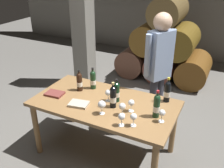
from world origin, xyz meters
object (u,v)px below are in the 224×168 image
wine_bottle_4 (79,82)px  wine_glass_4 (134,117)px  dining_table (105,109)px  wine_bottle_5 (167,91)px  wine_glass_3 (122,117)px  wine_glass_5 (102,105)px  wine_bottle_3 (93,80)px  wine_bottle_0 (113,97)px  sommelier_presenting (159,64)px  leather_ledger (55,94)px  wine_bottle_1 (117,92)px  wine_glass_0 (162,113)px  wine_glass_6 (108,93)px  wine_bottle_2 (157,106)px  wine_glass_2 (131,103)px  tasting_notebook (79,104)px  wine_glass_1 (122,107)px

wine_bottle_4 → wine_glass_4: bearing=-24.0°
dining_table → wine_bottle_4: bearing=164.0°
wine_bottle_5 → wine_glass_3: (-0.28, -0.68, -0.03)m
wine_bottle_4 → wine_glass_5: (0.52, -0.35, -0.01)m
wine_bottle_3 → wine_bottle_0: bearing=-34.1°
sommelier_presenting → wine_bottle_0: bearing=-109.0°
wine_glass_4 → leather_ledger: bearing=171.8°
wine_bottle_3 → leather_ledger: 0.52m
dining_table → wine_bottle_1: wine_bottle_1 is taller
wine_bottle_3 → wine_glass_0: size_ratio=2.02×
wine_bottle_3 → leather_ledger: size_ratio=1.32×
wine_bottle_1 → sommelier_presenting: bearing=65.9°
wine_glass_5 → sommelier_presenting: sommelier_presenting is taller
wine_glass_0 → wine_glass_6: 0.70m
wine_bottle_2 → wine_bottle_4: bearing=172.3°
dining_table → wine_glass_0: bearing=-6.7°
wine_glass_3 → leather_ledger: wine_glass_3 is taller
wine_glass_6 → sommelier_presenting: 0.82m
wine_glass_0 → wine_glass_2: 0.36m
wine_bottle_3 → wine_bottle_5: wine_bottle_5 is taller
dining_table → wine_bottle_1: 0.26m
sommelier_presenting → wine_glass_3: bearing=-92.0°
tasting_notebook → wine_glass_0: bearing=-4.2°
wine_bottle_1 → tasting_notebook: (-0.35, -0.28, -0.11)m
wine_bottle_0 → wine_glass_4: size_ratio=2.15×
wine_glass_6 → wine_bottle_1: bearing=25.9°
wine_bottle_0 → leather_ledger: size_ratio=1.42×
wine_bottle_2 → wine_bottle_3: bearing=164.1°
wine_glass_4 → tasting_notebook: wine_glass_4 is taller
wine_bottle_1 → wine_glass_0: size_ratio=2.01×
wine_glass_1 → tasting_notebook: (-0.54, -0.04, -0.09)m
wine_bottle_3 → wine_glass_2: wine_bottle_3 is taller
wine_glass_2 → wine_bottle_5: bearing=53.3°
tasting_notebook → wine_bottle_1: bearing=27.8°
wine_glass_0 → wine_glass_2: bearing=173.4°
wine_glass_2 → leather_ledger: size_ratio=0.66×
wine_bottle_0 → wine_glass_2: 0.22m
wine_bottle_2 → wine_glass_5: size_ratio=1.97×
wine_bottle_3 → wine_glass_1: bearing=-33.8°
dining_table → wine_bottle_5: (0.65, 0.35, 0.22)m
tasting_notebook → sommelier_presenting: size_ratio=0.13×
wine_bottle_0 → wine_bottle_1: 0.14m
wine_bottle_1 → wine_glass_4: bearing=-45.1°
wine_bottle_5 → sommelier_presenting: bearing=120.6°
wine_glass_2 → leather_ledger: bearing=-175.6°
wine_glass_4 → wine_bottle_1: bearing=134.9°
leather_ledger → wine_bottle_5: bearing=15.1°
wine_glass_1 → wine_glass_6: size_ratio=1.01×
wine_bottle_2 → tasting_notebook: wine_bottle_2 is taller
wine_glass_5 → wine_glass_3: bearing=-19.9°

